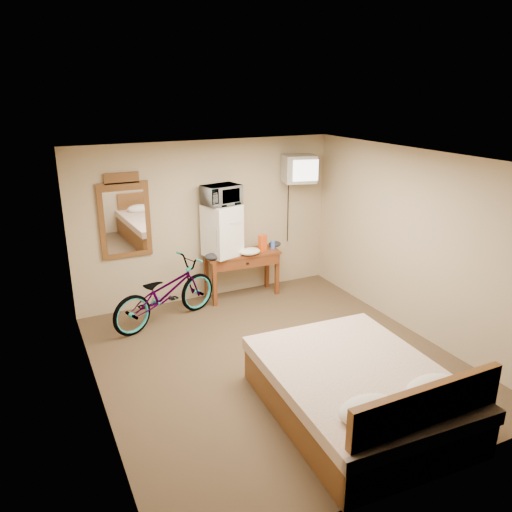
{
  "coord_description": "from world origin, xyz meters",
  "views": [
    {
      "loc": [
        -2.62,
        -4.84,
        3.25
      ],
      "look_at": [
        0.03,
        0.62,
        1.18
      ],
      "focal_mm": 35.0,
      "sensor_mm": 36.0,
      "label": 1
    }
  ],
  "objects_px": {
    "desk": "(243,261)",
    "microwave": "(221,195)",
    "mini_fridge": "(222,230)",
    "bed": "(360,392)",
    "blue_cup": "(273,245)",
    "wall_mirror": "(125,217)",
    "bicycle": "(165,293)",
    "crt_television": "(299,169)"
  },
  "relations": [
    {
      "from": "desk",
      "to": "microwave",
      "type": "bearing_deg",
      "value": 171.06
    },
    {
      "from": "desk",
      "to": "mini_fridge",
      "type": "distance_m",
      "value": 0.63
    },
    {
      "from": "mini_fridge",
      "to": "bed",
      "type": "height_order",
      "value": "mini_fridge"
    },
    {
      "from": "desk",
      "to": "blue_cup",
      "type": "bearing_deg",
      "value": -0.58
    },
    {
      "from": "wall_mirror",
      "to": "bicycle",
      "type": "relative_size",
      "value": 0.72
    },
    {
      "from": "mini_fridge",
      "to": "microwave",
      "type": "height_order",
      "value": "microwave"
    },
    {
      "from": "crt_television",
      "to": "mini_fridge",
      "type": "bearing_deg",
      "value": 178.54
    },
    {
      "from": "crt_television",
      "to": "bed",
      "type": "bearing_deg",
      "value": -109.76
    },
    {
      "from": "desk",
      "to": "blue_cup",
      "type": "height_order",
      "value": "blue_cup"
    },
    {
      "from": "blue_cup",
      "to": "bicycle",
      "type": "relative_size",
      "value": 0.07
    },
    {
      "from": "bicycle",
      "to": "bed",
      "type": "height_order",
      "value": "bicycle"
    },
    {
      "from": "mini_fridge",
      "to": "bed",
      "type": "relative_size",
      "value": 0.35
    },
    {
      "from": "bicycle",
      "to": "bed",
      "type": "distance_m",
      "value": 3.24
    },
    {
      "from": "microwave",
      "to": "wall_mirror",
      "type": "xyz_separation_m",
      "value": [
        -1.42,
        0.22,
        -0.24
      ]
    },
    {
      "from": "microwave",
      "to": "bed",
      "type": "distance_m",
      "value": 3.7
    },
    {
      "from": "crt_television",
      "to": "bicycle",
      "type": "xyz_separation_m",
      "value": [
        -2.38,
        -0.36,
        -1.56
      ]
    },
    {
      "from": "bicycle",
      "to": "desk",
      "type": "bearing_deg",
      "value": -95.88
    },
    {
      "from": "microwave",
      "to": "bicycle",
      "type": "xyz_separation_m",
      "value": [
        -1.06,
        -0.4,
        -1.25
      ]
    },
    {
      "from": "mini_fridge",
      "to": "bicycle",
      "type": "relative_size",
      "value": 0.46
    },
    {
      "from": "mini_fridge",
      "to": "bicycle",
      "type": "distance_m",
      "value": 1.33
    },
    {
      "from": "wall_mirror",
      "to": "bed",
      "type": "distance_m",
      "value": 4.12
    },
    {
      "from": "blue_cup",
      "to": "bed",
      "type": "distance_m",
      "value": 3.49
    },
    {
      "from": "wall_mirror",
      "to": "desk",
      "type": "bearing_deg",
      "value": -8.77
    },
    {
      "from": "microwave",
      "to": "bicycle",
      "type": "distance_m",
      "value": 1.68
    },
    {
      "from": "desk",
      "to": "mini_fridge",
      "type": "height_order",
      "value": "mini_fridge"
    },
    {
      "from": "wall_mirror",
      "to": "bed",
      "type": "height_order",
      "value": "wall_mirror"
    },
    {
      "from": "blue_cup",
      "to": "crt_television",
      "type": "height_order",
      "value": "crt_television"
    },
    {
      "from": "microwave",
      "to": "desk",
      "type": "bearing_deg",
      "value": -20.75
    },
    {
      "from": "desk",
      "to": "wall_mirror",
      "type": "bearing_deg",
      "value": 171.23
    },
    {
      "from": "desk",
      "to": "wall_mirror",
      "type": "xyz_separation_m",
      "value": [
        -1.74,
        0.27,
        0.85
      ]
    },
    {
      "from": "bicycle",
      "to": "blue_cup",
      "type": "bearing_deg",
      "value": -99.89
    },
    {
      "from": "blue_cup",
      "to": "bicycle",
      "type": "height_order",
      "value": "bicycle"
    },
    {
      "from": "desk",
      "to": "bed",
      "type": "height_order",
      "value": "bed"
    },
    {
      "from": "crt_television",
      "to": "bicycle",
      "type": "distance_m",
      "value": 2.87
    },
    {
      "from": "mini_fridge",
      "to": "microwave",
      "type": "relative_size",
      "value": 1.47
    },
    {
      "from": "bicycle",
      "to": "microwave",
      "type": "bearing_deg",
      "value": -89.41
    },
    {
      "from": "desk",
      "to": "crt_television",
      "type": "relative_size",
      "value": 1.92
    },
    {
      "from": "mini_fridge",
      "to": "crt_television",
      "type": "bearing_deg",
      "value": -1.46
    },
    {
      "from": "desk",
      "to": "wall_mirror",
      "type": "height_order",
      "value": "wall_mirror"
    },
    {
      "from": "blue_cup",
      "to": "mini_fridge",
      "type": "bearing_deg",
      "value": 176.27
    },
    {
      "from": "mini_fridge",
      "to": "blue_cup",
      "type": "height_order",
      "value": "mini_fridge"
    },
    {
      "from": "mini_fridge",
      "to": "bicycle",
      "type": "xyz_separation_m",
      "value": [
        -1.06,
        -0.4,
        -0.7
      ]
    }
  ]
}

